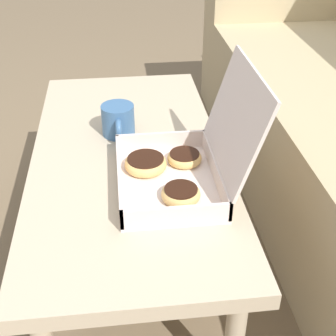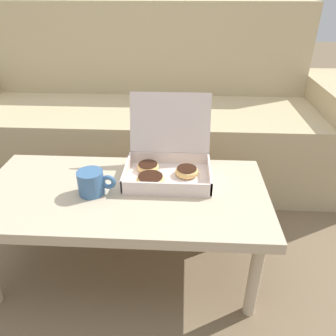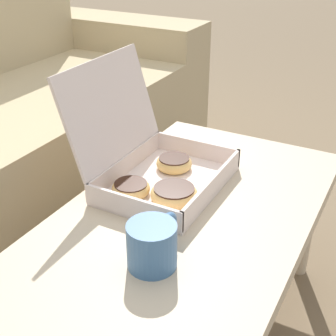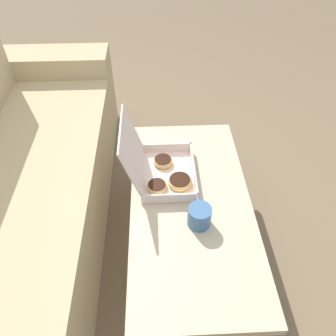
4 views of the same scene
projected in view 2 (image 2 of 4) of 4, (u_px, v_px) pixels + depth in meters
ground_plane at (132, 252)px, 1.49m from camera, size 12.00×12.00×0.00m
couch at (148, 120)px, 2.01m from camera, size 2.38×0.76×0.98m
coffee_table at (124, 200)px, 1.24m from camera, size 1.08×0.52×0.39m
pastry_box at (166, 163)px, 1.30m from camera, size 0.33×0.32×0.29m
coffee_mug at (92, 183)px, 1.19m from camera, size 0.14×0.10×0.09m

